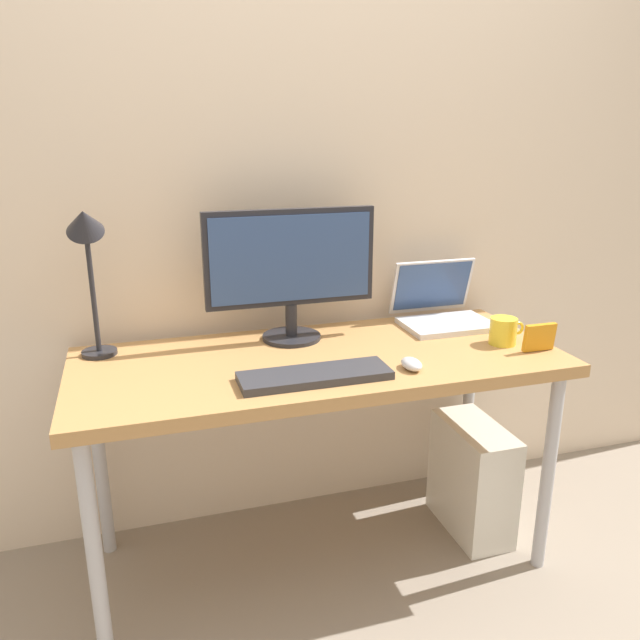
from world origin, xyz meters
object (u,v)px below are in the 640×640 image
Objects in this scene: coffee_mug at (503,331)px; photo_frame at (539,337)px; monitor at (291,266)px; mouse at (412,364)px; laptop at (441,308)px; computer_tower at (473,478)px; keyboard at (315,376)px; desk at (320,375)px; desk_lamp at (87,246)px.

photo_frame reaches higher than coffee_mug.
monitor is 6.38× the size of mouse.
laptop is 0.64m from computer_tower.
coffee_mug is 0.30× the size of computer_tower.
computer_tower is (0.36, 0.19, -0.56)m from mouse.
computer_tower is at bearing 121.40° from photo_frame.
laptop is (0.57, 0.02, -0.20)m from monitor.
computer_tower is at bearing 27.21° from mouse.
computer_tower is at bearing -16.75° from monitor.
laptop is 0.50m from mouse.
laptop reaches higher than keyboard.
desk is 3.67× the size of computer_tower.
laptop is 0.65× the size of desk_lamp.
photo_frame is at bearing -13.56° from desk.
photo_frame is at bearing 2.83° from mouse.
desk_lamp is (-0.63, 0.00, 0.10)m from monitor.
keyboard is 4.89× the size of mouse.
desk_lamp is 0.78m from keyboard.
mouse is 0.69m from computer_tower.
mouse is 0.72× the size of coffee_mug.
laptop is 0.41m from photo_frame.
monitor is at bearing -0.09° from desk_lamp.
laptop is 3.56× the size of mouse.
laptop is at bearing 113.13° from photo_frame.
laptop is at bearing 52.75° from mouse.
keyboard is at bearing -165.07° from computer_tower.
monitor reaches higher than mouse.
keyboard is at bearing -147.26° from laptop.
keyboard is (-0.07, -0.18, 0.08)m from desk.
coffee_mug is 0.60m from computer_tower.
monitor is 1.30× the size of keyboard.
keyboard is 4.00× the size of photo_frame.
mouse is 0.82× the size of photo_frame.
photo_frame is 0.62m from computer_tower.
computer_tower is at bearing 114.22° from coffee_mug.
desk reaches higher than computer_tower.
keyboard is at bearing -170.89° from coffee_mug.
laptop is at bearing 21.31° from desk.
laptop is (0.53, 0.21, 0.12)m from desk.
desk is 12.38× the size of coffee_mug.
coffee_mug is at bearing 17.09° from mouse.
coffee_mug is at bearing -21.12° from monitor.
keyboard is (-0.60, -0.39, -0.05)m from laptop.
monitor is at bearing -178.06° from laptop.
desk_lamp is at bearing -179.12° from laptop.
monitor is at bearing 85.82° from keyboard.
mouse is (0.27, -0.38, -0.24)m from monitor.
coffee_mug is at bearing -6.35° from desk.
monitor is 1.16× the size of desk_lamp.
laptop reaches higher than mouse.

